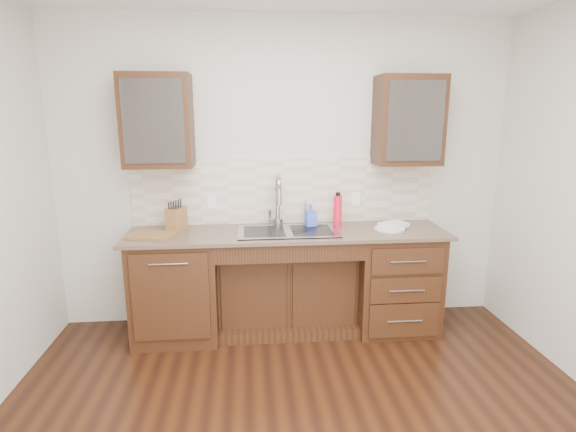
{
  "coord_description": "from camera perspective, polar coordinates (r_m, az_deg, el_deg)",
  "views": [
    {
      "loc": [
        -0.33,
        -2.23,
        1.9
      ],
      "look_at": [
        0.0,
        1.4,
        1.05
      ],
      "focal_mm": 28.0,
      "sensor_mm": 36.0,
      "label": 1
    }
  ],
  "objects": [
    {
      "name": "base_cabinet_left",
      "position": [
        4.0,
        -13.9,
        -8.7
      ],
      "size": [
        0.7,
        0.62,
        0.88
      ],
      "primitive_type": "cube",
      "color": "#593014",
      "rests_on": "ground"
    },
    {
      "name": "dish_towel",
      "position": [
        4.0,
        13.29,
        -1.09
      ],
      "size": [
        0.28,
        0.25,
        0.04
      ],
      "primitive_type": "cube",
      "rotation": [
        0.0,
        0.0,
        0.46
      ],
      "color": "#E7E9C3",
      "rests_on": "plate"
    },
    {
      "name": "backsplash",
      "position": [
        4.04,
        -0.44,
        3.22
      ],
      "size": [
        2.7,
        0.02,
        0.59
      ],
      "primitive_type": "cube",
      "color": "beige",
      "rests_on": "wall_back"
    },
    {
      "name": "outlet_right",
      "position": [
        4.15,
        8.56,
        2.14
      ],
      "size": [
        0.08,
        0.01,
        0.12
      ],
      "primitive_type": "cube",
      "color": "white",
      "rests_on": "backsplash"
    },
    {
      "name": "sink",
      "position": [
        3.81,
        -0.01,
        -3.26
      ],
      "size": [
        0.84,
        0.46,
        0.19
      ],
      "primitive_type": "cube",
      "color": "#9E9EA5",
      "rests_on": "countertop"
    },
    {
      "name": "soap_bottle",
      "position": [
        3.95,
        2.88,
        0.05
      ],
      "size": [
        0.11,
        0.11,
        0.2
      ],
      "primitive_type": "imported",
      "rotation": [
        0.0,
        0.0,
        0.23
      ],
      "color": "#4460E9",
      "rests_on": "countertop"
    },
    {
      "name": "plate",
      "position": [
        3.96,
        12.76,
        -1.59
      ],
      "size": [
        0.32,
        0.32,
        0.01
      ],
      "primitive_type": "cylinder",
      "rotation": [
        0.0,
        0.0,
        0.22
      ],
      "color": "silver",
      "rests_on": "countertop"
    },
    {
      "name": "outlet_left",
      "position": [
        4.05,
        -9.64,
        1.81
      ],
      "size": [
        0.08,
        0.01,
        0.12
      ],
      "primitive_type": "cube",
      "color": "white",
      "rests_on": "backsplash"
    },
    {
      "name": "base_cabinet_right",
      "position": [
        4.15,
        13.24,
        -7.83
      ],
      "size": [
        0.7,
        0.62,
        0.88
      ],
      "primitive_type": "cube",
      "color": "#593014",
      "rests_on": "ground"
    },
    {
      "name": "cup_left_a",
      "position": [
        3.9,
        -17.4,
        10.65
      ],
      "size": [
        0.15,
        0.15,
        0.09
      ],
      "primitive_type": "imported",
      "rotation": [
        0.0,
        0.0,
        -0.32
      ],
      "color": "white",
      "rests_on": "upper_cabinet_left"
    },
    {
      "name": "cutting_board",
      "position": [
        3.82,
        -16.91,
        -2.34
      ],
      "size": [
        0.41,
        0.32,
        0.02
      ],
      "primitive_type": "cube",
      "rotation": [
        0.0,
        0.0,
        -0.2
      ],
      "color": "brown",
      "rests_on": "countertop"
    },
    {
      "name": "countertop",
      "position": [
        3.81,
        -0.03,
        -2.19
      ],
      "size": [
        2.7,
        0.65,
        0.03
      ],
      "primitive_type": "cube",
      "color": "#84705B",
      "rests_on": "base_cabinet_left"
    },
    {
      "name": "cup_right_a",
      "position": [
        4.02,
        13.51,
        10.9
      ],
      "size": [
        0.13,
        0.13,
        0.09
      ],
      "primitive_type": "imported",
      "rotation": [
        0.0,
        0.0,
        0.21
      ],
      "color": "silver",
      "rests_on": "upper_cabinet_right"
    },
    {
      "name": "filter_tap",
      "position": [
        4.01,
        2.24,
        0.58
      ],
      "size": [
        0.02,
        0.02,
        0.24
      ],
      "primitive_type": "cylinder",
      "color": "#999993",
      "rests_on": "countertop"
    },
    {
      "name": "cup_right_b",
      "position": [
        4.1,
        16.43,
        10.83
      ],
      "size": [
        0.14,
        0.14,
        0.1
      ],
      "primitive_type": "imported",
      "rotation": [
        0.0,
        0.0,
        0.36
      ],
      "color": "white",
      "rests_on": "upper_cabinet_right"
    },
    {
      "name": "cup_left_b",
      "position": [
        3.87,
        -15.33,
        10.78
      ],
      "size": [
        0.11,
        0.11,
        0.1
      ],
      "primitive_type": "imported",
      "rotation": [
        0.0,
        0.0,
        0.06
      ],
      "color": "silver",
      "rests_on": "upper_cabinet_left"
    },
    {
      "name": "wall_back",
      "position": [
        4.08,
        -0.52,
        5.37
      ],
      "size": [
        4.0,
        0.1,
        2.7
      ],
      "primitive_type": "cube",
      "color": "beige",
      "rests_on": "ground"
    },
    {
      "name": "faucet",
      "position": [
        3.96,
        -1.33,
        1.61
      ],
      "size": [
        0.04,
        0.04,
        0.4
      ],
      "primitive_type": "cylinder",
      "color": "#999993",
      "rests_on": "countertop"
    },
    {
      "name": "water_bottle",
      "position": [
        3.98,
        6.32,
        0.65
      ],
      "size": [
        0.09,
        0.09,
        0.27
      ],
      "primitive_type": "cylinder",
      "rotation": [
        0.0,
        0.0,
        0.23
      ],
      "color": "red",
      "rests_on": "countertop"
    },
    {
      "name": "upper_cabinet_right",
      "position": [
        4.06,
        15.01,
        11.62
      ],
      "size": [
        0.55,
        0.34,
        0.75
      ],
      "primitive_type": "cube",
      "color": "#593014",
      "rests_on": "wall_back"
    },
    {
      "name": "base_cabinet_center",
      "position": [
        4.08,
        -0.17,
        -9.2
      ],
      "size": [
        1.2,
        0.44,
        0.7
      ],
      "primitive_type": "cube",
      "color": "#593014",
      "rests_on": "ground"
    },
    {
      "name": "upper_cabinet_left",
      "position": [
        3.88,
        -16.22,
        11.51
      ],
      "size": [
        0.55,
        0.34,
        0.75
      ],
      "primitive_type": "cube",
      "color": "#593014",
      "rests_on": "wall_back"
    },
    {
      "name": "knife_block",
      "position": [
        3.93,
        -14.0,
        -0.37
      ],
      "size": [
        0.17,
        0.21,
        0.2
      ],
      "primitive_type": "cube",
      "rotation": [
        0.0,
        0.0,
        -0.41
      ],
      "color": "#A0714B",
      "rests_on": "countertop"
    }
  ]
}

